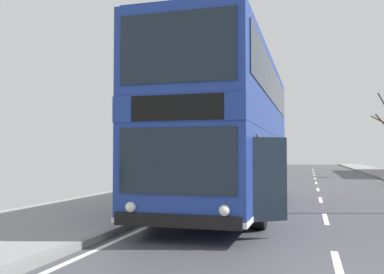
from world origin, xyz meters
The scene contains 1 object.
double_decker_bus_main centered at (-2.67, 8.66, 2.38)m, with size 3.24×10.94×4.56m.
Camera 1 is at (-0.40, -4.07, 1.64)m, focal length 39.84 mm.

